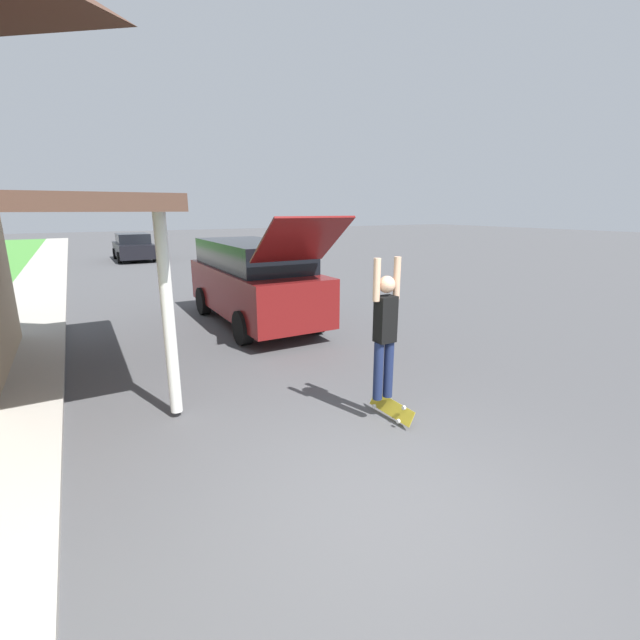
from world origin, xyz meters
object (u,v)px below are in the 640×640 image
Objects in this scene: suv_parked at (253,280)px; skateboard at (391,408)px; car_down_street at (133,247)px; skateboarder at (385,328)px.

skateboard is at bearing -92.78° from suv_parked.
suv_parked is 7.41× the size of skateboard.
skateboard is (0.59, -22.27, -0.56)m from car_down_street.
skateboarder is 1.14m from skateboard.
suv_parked reaches higher than car_down_street.
car_down_street reaches higher than skateboard.
car_down_street is 22.28m from skateboard.
skateboarder is (-0.39, -5.76, 0.20)m from suv_parked.
skateboarder is 2.43× the size of skateboard.
car_down_street is at bearing 93.05° from suv_parked.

